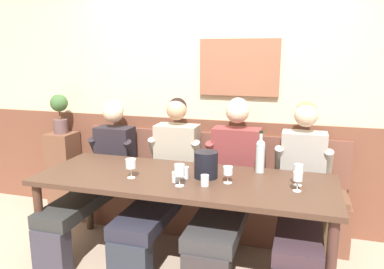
{
  "coord_description": "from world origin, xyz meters",
  "views": [
    {
      "loc": [
        0.87,
        -2.53,
        1.72
      ],
      "look_at": [
        -0.02,
        0.45,
        1.04
      ],
      "focal_mm": 35.28,
      "sensor_mm": 36.0,
      "label": 1
    }
  ],
  "objects_px": {
    "wine_glass_near_bucket": "(179,171)",
    "wine_bottle_amber_mid": "(260,155)",
    "wine_glass_center_rear": "(131,165)",
    "person_left_seat": "(302,190)",
    "ice_bucket": "(206,165)",
    "water_tumbler_left": "(205,180)",
    "water_tumbler_center": "(176,177)",
    "person_right_seat": "(229,183)",
    "potted_plant": "(60,111)",
    "dining_table": "(184,187)",
    "wine_glass_center_front": "(228,172)",
    "wine_glass_by_bottle": "(298,171)",
    "wall_bench": "(205,202)",
    "water_tumbler_right": "(185,173)",
    "wine_glass_mid_left": "(298,177)",
    "person_center_left_seat": "(165,177)",
    "person_center_right_seat": "(98,171)"
  },
  "relations": [
    {
      "from": "person_left_seat",
      "to": "wine_bottle_amber_mid",
      "type": "height_order",
      "value": "person_left_seat"
    },
    {
      "from": "person_center_right_seat",
      "to": "wall_bench",
      "type": "bearing_deg",
      "value": 20.71
    },
    {
      "from": "wine_glass_center_front",
      "to": "potted_plant",
      "type": "height_order",
      "value": "potted_plant"
    },
    {
      "from": "ice_bucket",
      "to": "water_tumbler_left",
      "type": "xyz_separation_m",
      "value": [
        0.04,
        -0.19,
        -0.06
      ]
    },
    {
      "from": "wine_glass_near_bucket",
      "to": "person_right_seat",
      "type": "bearing_deg",
      "value": 62.07
    },
    {
      "from": "water_tumbler_right",
      "to": "water_tumbler_left",
      "type": "bearing_deg",
      "value": -32.57
    },
    {
      "from": "wine_glass_near_bucket",
      "to": "wine_bottle_amber_mid",
      "type": "bearing_deg",
      "value": 43.44
    },
    {
      "from": "person_left_seat",
      "to": "wall_bench",
      "type": "bearing_deg",
      "value": 158.35
    },
    {
      "from": "person_left_seat",
      "to": "potted_plant",
      "type": "height_order",
      "value": "person_left_seat"
    },
    {
      "from": "person_left_seat",
      "to": "wine_glass_near_bucket",
      "type": "bearing_deg",
      "value": -149.34
    },
    {
      "from": "person_left_seat",
      "to": "water_tumbler_center",
      "type": "height_order",
      "value": "person_left_seat"
    },
    {
      "from": "wine_glass_near_bucket",
      "to": "dining_table",
      "type": "bearing_deg",
      "value": 98.72
    },
    {
      "from": "water_tumbler_right",
      "to": "water_tumbler_center",
      "type": "bearing_deg",
      "value": -111.65
    },
    {
      "from": "person_right_seat",
      "to": "wine_glass_near_bucket",
      "type": "height_order",
      "value": "person_right_seat"
    },
    {
      "from": "wine_bottle_amber_mid",
      "to": "potted_plant",
      "type": "distance_m",
      "value": 2.22
    },
    {
      "from": "person_center_left_seat",
      "to": "person_left_seat",
      "type": "xyz_separation_m",
      "value": [
        1.17,
        -0.0,
        0.01
      ]
    },
    {
      "from": "wine_glass_center_rear",
      "to": "potted_plant",
      "type": "height_order",
      "value": "potted_plant"
    },
    {
      "from": "person_left_seat",
      "to": "wine_glass_by_bottle",
      "type": "distance_m",
      "value": 0.35
    },
    {
      "from": "person_right_seat",
      "to": "wine_glass_near_bucket",
      "type": "xyz_separation_m",
      "value": [
        -0.27,
        -0.51,
        0.23
      ]
    },
    {
      "from": "wall_bench",
      "to": "water_tumbler_left",
      "type": "xyz_separation_m",
      "value": [
        0.21,
        -0.81,
        0.52
      ]
    },
    {
      "from": "wine_glass_near_bucket",
      "to": "water_tumbler_right",
      "type": "relative_size",
      "value": 1.81
    },
    {
      "from": "water_tumbler_center",
      "to": "person_right_seat",
      "type": "bearing_deg",
      "value": 53.23
    },
    {
      "from": "wine_bottle_amber_mid",
      "to": "wine_glass_mid_left",
      "type": "xyz_separation_m",
      "value": [
        0.31,
        -0.36,
        -0.05
      ]
    },
    {
      "from": "person_center_right_seat",
      "to": "wine_glass_near_bucket",
      "type": "height_order",
      "value": "person_center_right_seat"
    },
    {
      "from": "wine_glass_by_bottle",
      "to": "wine_glass_near_bucket",
      "type": "bearing_deg",
      "value": -162.7
    },
    {
      "from": "water_tumbler_center",
      "to": "person_center_left_seat",
      "type": "bearing_deg",
      "value": 120.06
    },
    {
      "from": "person_center_right_seat",
      "to": "water_tumbler_center",
      "type": "height_order",
      "value": "person_center_right_seat"
    },
    {
      "from": "wine_bottle_amber_mid",
      "to": "wine_glass_center_front",
      "type": "distance_m",
      "value": 0.39
    },
    {
      "from": "wine_glass_center_rear",
      "to": "potted_plant",
      "type": "bearing_deg",
      "value": 145.64
    },
    {
      "from": "person_center_right_seat",
      "to": "water_tumbler_left",
      "type": "bearing_deg",
      "value": -21.42
    },
    {
      "from": "wall_bench",
      "to": "person_center_left_seat",
      "type": "height_order",
      "value": "person_center_left_seat"
    },
    {
      "from": "dining_table",
      "to": "person_right_seat",
      "type": "relative_size",
      "value": 1.77
    },
    {
      "from": "person_center_right_seat",
      "to": "wine_bottle_amber_mid",
      "type": "distance_m",
      "value": 1.53
    },
    {
      "from": "person_right_seat",
      "to": "potted_plant",
      "type": "xyz_separation_m",
      "value": [
        -1.92,
        0.39,
        0.47
      ]
    },
    {
      "from": "wall_bench",
      "to": "person_left_seat",
      "type": "height_order",
      "value": "person_left_seat"
    },
    {
      "from": "ice_bucket",
      "to": "wine_bottle_amber_mid",
      "type": "xyz_separation_m",
      "value": [
        0.39,
        0.26,
        0.04
      ]
    },
    {
      "from": "person_right_seat",
      "to": "water_tumbler_left",
      "type": "relative_size",
      "value": 15.79
    },
    {
      "from": "person_left_seat",
      "to": "wine_glass_center_front",
      "type": "distance_m",
      "value": 0.67
    },
    {
      "from": "wine_glass_center_front",
      "to": "potted_plant",
      "type": "relative_size",
      "value": 0.31
    },
    {
      "from": "person_left_seat",
      "to": "wine_glass_center_rear",
      "type": "relative_size",
      "value": 8.5
    },
    {
      "from": "wall_bench",
      "to": "wine_bottle_amber_mid",
      "type": "xyz_separation_m",
      "value": [
        0.56,
        -0.37,
        0.62
      ]
    },
    {
      "from": "dining_table",
      "to": "wine_glass_center_front",
      "type": "relative_size",
      "value": 18.21
    },
    {
      "from": "wine_bottle_amber_mid",
      "to": "wall_bench",
      "type": "bearing_deg",
      "value": 146.38
    },
    {
      "from": "ice_bucket",
      "to": "wine_glass_by_bottle",
      "type": "distance_m",
      "value": 0.7
    },
    {
      "from": "water_tumbler_left",
      "to": "water_tumbler_right",
      "type": "bearing_deg",
      "value": 147.43
    },
    {
      "from": "wine_glass_by_bottle",
      "to": "water_tumbler_left",
      "type": "distance_m",
      "value": 0.69
    },
    {
      "from": "wine_glass_near_bucket",
      "to": "water_tumbler_center",
      "type": "relative_size",
      "value": 2.11
    },
    {
      "from": "wine_glass_center_rear",
      "to": "person_left_seat",
      "type": "bearing_deg",
      "value": 19.24
    },
    {
      "from": "dining_table",
      "to": "person_center_left_seat",
      "type": "height_order",
      "value": "person_center_left_seat"
    },
    {
      "from": "ice_bucket",
      "to": "wine_glass_center_rear",
      "type": "distance_m",
      "value": 0.59
    }
  ]
}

